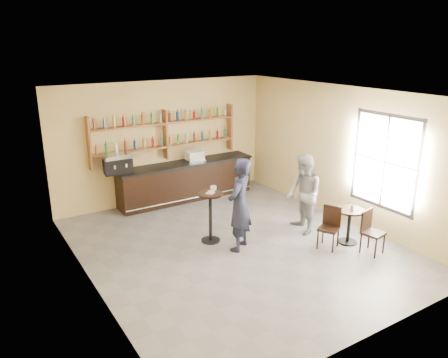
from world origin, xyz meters
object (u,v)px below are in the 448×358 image
chair_west (329,228)px  chair_south (373,233)px  bar_counter (186,181)px  man_main (239,205)px  pastry_case (194,156)px  pedestal_table (210,217)px  espresso_machine (118,164)px  patron_second (304,194)px  cafe_table (349,226)px

chair_west → chair_south: 0.88m
bar_counter → man_main: (-0.45, -3.26, 0.46)m
pastry_case → pedestal_table: size_ratio=0.42×
pastry_case → chair_south: bearing=-75.3°
chair_west → man_main: bearing=-148.0°
espresso_machine → man_main: 3.56m
pedestal_table → chair_south: (2.52, -2.23, -0.10)m
pastry_case → chair_south: 5.14m
patron_second → pedestal_table: bearing=-92.9°
man_main → chair_west: bearing=113.0°
espresso_machine → pedestal_table: size_ratio=0.61×
pastry_case → pedestal_table: pastry_case is taller
man_main → bar_counter: bearing=-133.7°
pastry_case → cafe_table: size_ratio=0.61×
pastry_case → chair_west: size_ratio=0.53×
chair_west → patron_second: size_ratio=0.49×
chair_west → cafe_table: bearing=58.0°
pedestal_table → cafe_table: pedestal_table is taller
pastry_case → chair_west: pastry_case is taller
bar_counter → espresso_machine: bearing=180.0°
cafe_table → bar_counter: bearing=111.6°
espresso_machine → bar_counter: bearing=8.4°
pedestal_table → man_main: man_main is taller
cafe_table → chair_south: bearing=-85.2°
espresso_machine → pastry_case: size_ratio=1.44×
bar_counter → chair_south: bearing=-70.3°
pastry_case → chair_south: pastry_case is taller
chair_west → pedestal_table: bearing=-156.3°
pastry_case → chair_west: bearing=-80.4°
bar_counter → patron_second: 3.56m
bar_counter → pastry_case: bearing=0.0°
espresso_machine → patron_second: 4.55m
pedestal_table → patron_second: patron_second is taller
man_main → pastry_case: bearing=-138.3°
espresso_machine → cafe_table: bearing=-41.8°
pedestal_table → chair_west: size_ratio=1.24×
pastry_case → pedestal_table: (-1.05, -2.64, -0.63)m
espresso_machine → cafe_table: size_ratio=0.88×
pedestal_table → patron_second: size_ratio=0.61×
cafe_table → chair_south: (0.05, -0.60, 0.07)m
espresso_machine → chair_south: (3.61, -4.87, -0.83)m
bar_counter → chair_south: bar_counter is taller
bar_counter → pedestal_table: size_ratio=3.48×
pastry_case → espresso_machine: bearing=177.9°
pastry_case → man_main: bearing=-104.6°
bar_counter → pedestal_table: (-0.78, -2.64, 0.03)m
bar_counter → patron_second: patron_second is taller
espresso_machine → cafe_table: 5.63m
pedestal_table → patron_second: bearing=-18.8°
espresso_machine → man_main: size_ratio=0.35×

